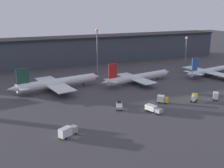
# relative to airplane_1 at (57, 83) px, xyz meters

# --- Properties ---
(ground) EXTENTS (600.00, 600.00, 0.00)m
(ground) POSITION_rel_airplane_1_xyz_m (27.36, -42.18, -3.74)
(ground) COLOR #423F44
(terminal_building) EXTENTS (230.97, 20.90, 19.74)m
(terminal_building) POSITION_rel_airplane_1_xyz_m (27.36, 61.28, 6.19)
(terminal_building) COLOR #3D424C
(terminal_building) RESTS_ON ground
(airplane_1) EXTENTS (49.25, 33.66, 13.33)m
(airplane_1) POSITION_rel_airplane_1_xyz_m (0.00, 0.00, 0.00)
(airplane_1) COLOR white
(airplane_1) RESTS_ON ground
(airplane_2) EXTENTS (47.00, 27.78, 12.75)m
(airplane_2) POSITION_rel_airplane_1_xyz_m (43.44, -3.96, -0.54)
(airplane_2) COLOR silver
(airplane_2) RESTS_ON ground
(airplane_3) EXTENTS (39.92, 35.27, 12.29)m
(airplane_3) POSITION_rel_airplane_1_xyz_m (90.98, -6.23, -0.70)
(airplane_3) COLOR white
(airplane_3) RESTS_ON ground
(service_vehicle_0) EXTENTS (4.97, 7.77, 2.73)m
(service_vehicle_0) POSITION_rel_airplane_1_xyz_m (28.68, -45.06, -2.16)
(service_vehicle_0) COLOR #9EA3A8
(service_vehicle_0) RESTS_ON ground
(service_vehicle_1) EXTENTS (7.05, 5.32, 3.54)m
(service_vehicle_1) POSITION_rel_airplane_1_xyz_m (-8.22, -53.16, -1.78)
(service_vehicle_1) COLOR #9EA3A8
(service_vehicle_1) RESTS_ON ground
(service_vehicle_2) EXTENTS (5.25, 5.04, 3.34)m
(service_vehicle_2) POSITION_rel_airplane_1_xyz_m (38.06, -37.10, -1.90)
(service_vehicle_2) COLOR gold
(service_vehicle_2) RESTS_ON ground
(service_vehicle_3) EXTENTS (5.11, 7.75, 2.55)m
(service_vehicle_3) POSITION_rel_airplane_1_xyz_m (18.01, -35.72, -2.53)
(service_vehicle_3) COLOR #9EA3A8
(service_vehicle_3) RESTS_ON ground
(service_vehicle_4) EXTENTS (5.32, 5.62, 3.52)m
(service_vehicle_4) POSITION_rel_airplane_1_xyz_m (63.04, -42.27, -1.80)
(service_vehicle_4) COLOR #282D38
(service_vehicle_4) RESTS_ON ground
(service_vehicle_5) EXTENTS (5.06, 5.03, 3.14)m
(service_vehicle_5) POSITION_rel_airplane_1_xyz_m (52.37, -40.60, -1.98)
(service_vehicle_5) COLOR gold
(service_vehicle_5) RESTS_ON ground
(lamp_post_1) EXTENTS (1.80, 1.80, 28.02)m
(lamp_post_1) POSITION_rel_airplane_1_xyz_m (30.75, 25.34, 13.82)
(lamp_post_1) COLOR slate
(lamp_post_1) RESTS_ON ground
(lamp_post_2) EXTENTS (1.80, 1.80, 20.35)m
(lamp_post_2) POSITION_rel_airplane_1_xyz_m (97.20, 25.34, 9.57)
(lamp_post_2) COLOR slate
(lamp_post_2) RESTS_ON ground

